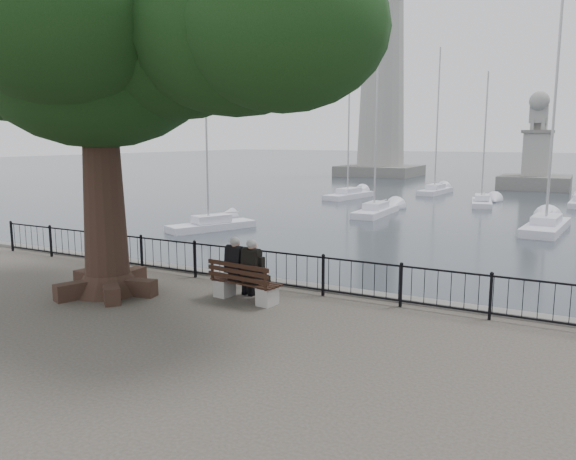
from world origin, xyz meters
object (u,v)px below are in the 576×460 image
Objects in this scene: bench at (244,287)px; person_right at (256,273)px; lion_monument at (536,164)px; lighthouse at (382,79)px; person_left at (239,270)px; tree at (128,28)px.

person_right reaches higher than bench.
lion_monument reaches higher than person_right.
person_left is at bearing -74.11° from lighthouse.
lion_monument is at bearing 86.79° from person_left.
lighthouse is (-17.27, 60.68, 10.84)m from person_left.
person_left is at bearing 148.81° from bench.
person_right is at bearing -73.68° from lighthouse.
person_right is at bearing -7.19° from person_left.
person_left is 0.13× the size of tree.
bench is at bearing -73.95° from lighthouse.
person_right is 48.73m from lion_monument.
tree reaches higher than lion_monument.
person_left is 0.52m from person_right.
lighthouse is at bearing 106.32° from person_right.
bench is 1.23× the size of person_left.
lighthouse reaches higher than lion_monument.
lion_monument is at bearing 84.18° from tree.
lighthouse is at bearing 106.05° from bench.
bench is at bearing -31.19° from person_left.
tree is 1.28× the size of lion_monument.
lion_monument is (2.50, 48.74, 1.04)m from bench.
tree is 50.14m from lion_monument.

